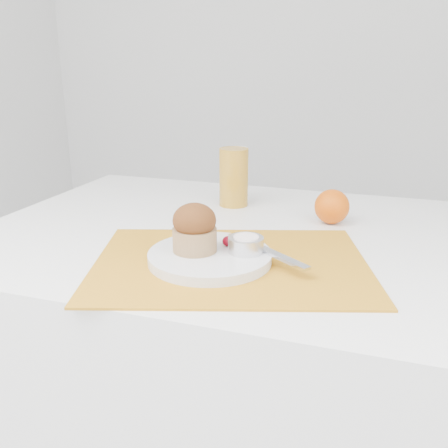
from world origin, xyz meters
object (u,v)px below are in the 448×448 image
(orange, at_px, (332,207))
(muffin, at_px, (194,228))
(plate, at_px, (210,257))
(juice_glass, at_px, (234,177))
(table, at_px, (256,384))

(orange, relative_size, muffin, 0.86)
(plate, bearing_deg, juice_glass, 101.05)
(table, xyz_separation_m, orange, (0.13, 0.12, 0.41))
(juice_glass, bearing_deg, muffin, -83.15)
(juice_glass, xyz_separation_m, muffin, (0.05, -0.38, -0.01))
(muffin, bearing_deg, juice_glass, 96.85)
(plate, xyz_separation_m, juice_glass, (-0.07, 0.38, 0.06))
(plate, distance_m, muffin, 0.06)
(table, bearing_deg, orange, 41.76)
(plate, distance_m, orange, 0.35)
(orange, distance_m, juice_glass, 0.26)
(orange, xyz_separation_m, muffin, (-0.21, -0.31, 0.03))
(plate, height_order, muffin, muffin)
(table, distance_m, plate, 0.43)
(table, bearing_deg, juice_glass, 121.66)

